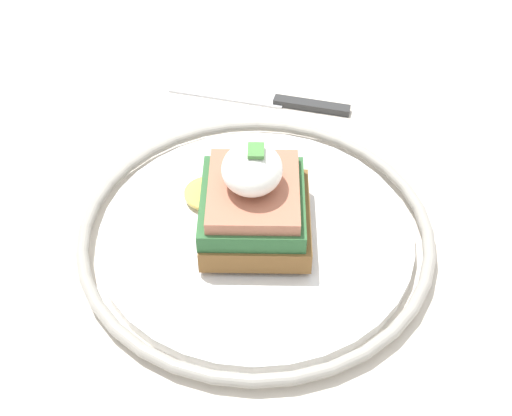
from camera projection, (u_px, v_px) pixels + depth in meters
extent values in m
cube|color=beige|center=(284.00, 252.00, 0.59)|extent=(1.06, 0.84, 0.03)
cylinder|color=beige|center=(491.00, 193.00, 1.18)|extent=(0.06, 0.06, 0.71)
cylinder|color=beige|center=(59.00, 188.00, 1.19)|extent=(0.06, 0.06, 0.71)
cylinder|color=white|center=(256.00, 234.00, 0.58)|extent=(0.25, 0.25, 0.01)
torus|color=gray|center=(256.00, 230.00, 0.57)|extent=(0.29, 0.29, 0.01)
cube|color=brown|center=(256.00, 217.00, 0.56)|extent=(0.10, 0.08, 0.02)
cube|color=#2D6033|center=(253.00, 200.00, 0.55)|extent=(0.09, 0.08, 0.02)
cube|color=#AD664C|center=(254.00, 187.00, 0.54)|extent=(0.08, 0.07, 0.01)
ellipsoid|color=white|center=(252.00, 172.00, 0.52)|extent=(0.05, 0.05, 0.03)
cylinder|color=#E5C656|center=(208.00, 193.00, 0.60)|extent=(0.04, 0.04, 0.00)
cube|color=#47843D|center=(256.00, 149.00, 0.51)|extent=(0.02, 0.01, 0.00)
cube|color=#2D2D2D|center=(312.00, 105.00, 0.70)|extent=(0.03, 0.08, 0.01)
cube|color=silver|center=(226.00, 95.00, 0.72)|extent=(0.04, 0.12, 0.00)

